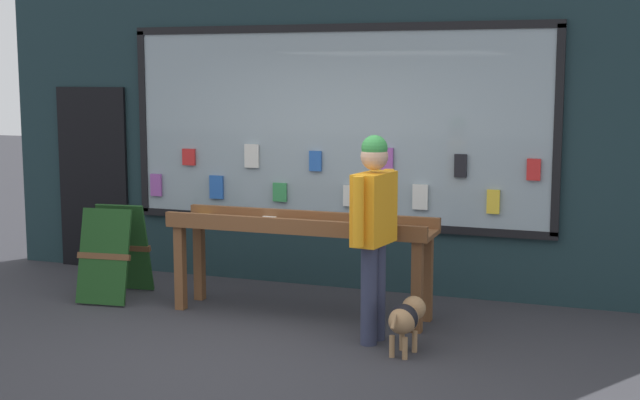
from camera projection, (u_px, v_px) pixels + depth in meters
ground_plane at (250, 350)px, 7.33m from camera, size 40.00×40.00×0.00m
shopfront_facade at (340, 126)px, 9.32m from camera, size 8.08×0.29×3.45m
display_table_main at (301, 235)px, 8.29m from camera, size 2.53×0.59×0.95m
person_browsing at (374, 221)px, 7.41m from camera, size 0.28×0.68×1.76m
small_dog at (406, 318)px, 7.20m from camera, size 0.27×0.56×0.44m
sandwich_board_sign at (115, 252)px, 8.97m from camera, size 0.61×0.77×0.92m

